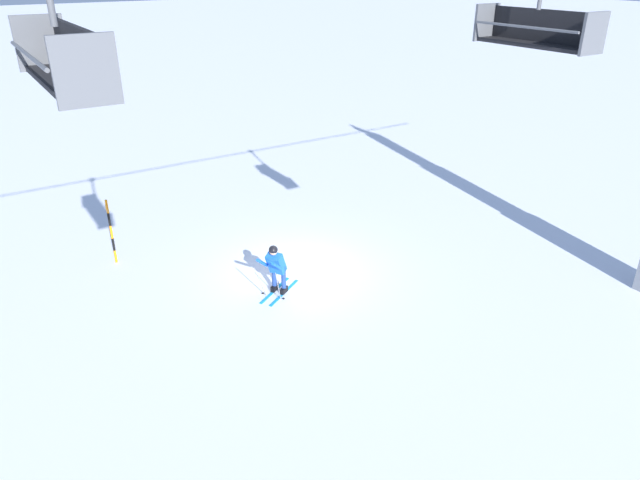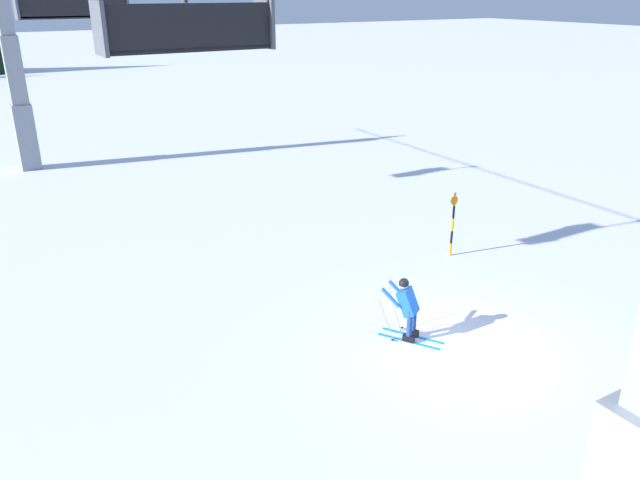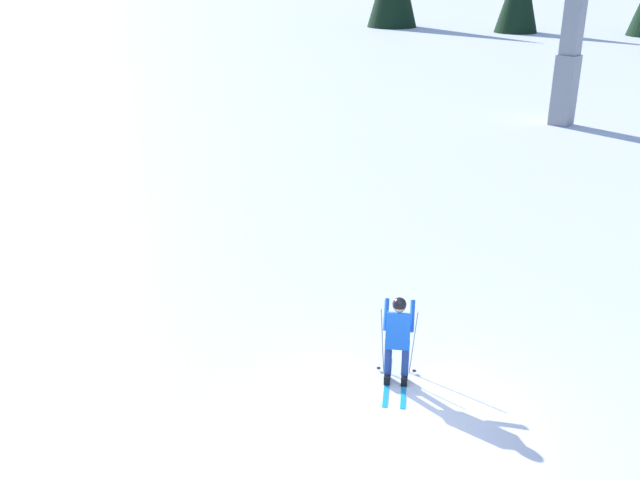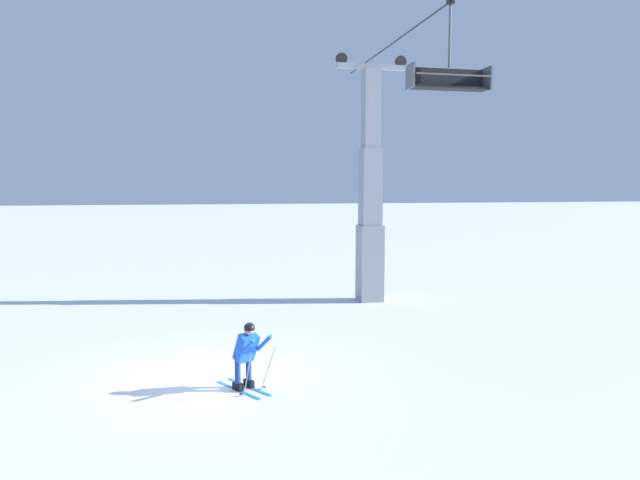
% 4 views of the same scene
% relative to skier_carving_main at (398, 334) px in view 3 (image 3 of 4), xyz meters
% --- Properties ---
extents(ground_plane, '(260.00, 260.00, 0.00)m').
position_rel_skier_carving_main_xyz_m(ground_plane, '(-1.09, -0.85, -0.89)').
color(ground_plane, white).
extents(skier_carving_main, '(1.58, 1.26, 1.67)m').
position_rel_skier_carving_main_xyz_m(skier_carving_main, '(0.00, 0.00, 0.00)').
color(skier_carving_main, '#198CCC').
rests_on(skier_carving_main, ground_plane).
extents(lift_tower_far, '(0.85, 2.42, 9.48)m').
position_rel_skier_carving_main_xyz_m(lift_tower_far, '(21.05, 5.61, 2.99)').
color(lift_tower_far, gray).
rests_on(lift_tower_far, ground_plane).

